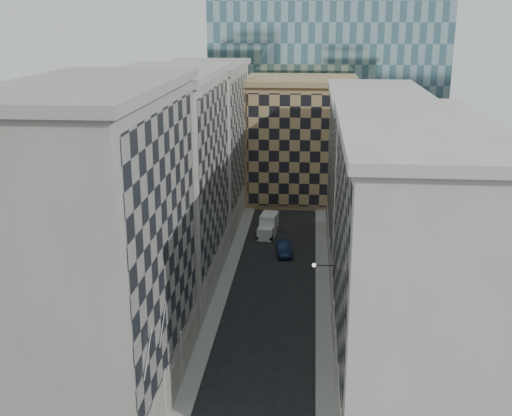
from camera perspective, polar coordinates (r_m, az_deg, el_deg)
The scene contains 13 objects.
sidewalk_west at distance 66.77m, azimuth -3.16°, elevation -7.79°, with size 1.50×100.00×0.15m, color gray.
sidewalk_east at distance 66.18m, azimuth 5.97°, elevation -8.09°, with size 1.50×100.00×0.15m, color gray.
bldg_left_a at distance 46.43m, azimuth -13.66°, elevation -3.86°, with size 10.80×22.80×23.70m.
bldg_left_b at distance 66.80m, azimuth -7.74°, elevation 2.34°, with size 10.80×22.80×22.70m.
bldg_left_c at distance 87.97m, azimuth -4.61°, elevation 5.60°, with size 10.80×22.80×21.70m.
bldg_right_a at distance 48.86m, azimuth 13.16°, elevation -4.66°, with size 10.80×26.80×20.70m.
bldg_right_b at distance 74.61m, azimuth 10.43°, elevation 2.57°, with size 10.80×28.80×19.70m.
tan_block at distance 99.68m, azimuth 4.01°, elevation 6.13°, with size 16.80×14.80×18.80m.
church_tower at distance 112.12m, azimuth 3.29°, elevation 16.33°, with size 7.20×7.20×51.50m.
flagpoles_left at distance 42.27m, azimuth -8.91°, elevation -11.40°, with size 0.10×6.33×2.33m.
bracket_lamp at distance 58.23m, azimuth 5.35°, elevation -5.08°, with size 1.98×0.36×0.36m.
box_truck at distance 84.22m, azimuth 1.09°, elevation -1.64°, with size 2.63×5.21×2.74m.
dark_car at distance 77.69m, azimuth 2.48°, elevation -3.59°, with size 1.66×4.75×1.56m, color #0E1A35.
Camera 1 is at (3.75, -30.06, 27.84)m, focal length 45.00 mm.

